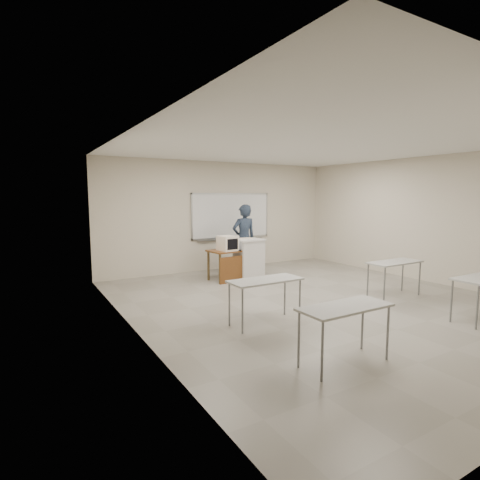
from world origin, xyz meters
TOP-DOWN VIEW (x-y plane):
  - floor at (0.00, 0.00)m, footprint 7.00×8.00m
  - whiteboard at (0.30, 3.97)m, footprint 2.48×0.10m
  - student_desks at (-0.00, -1.35)m, footprint 4.40×2.20m
  - instructor_desk at (-0.40, 2.49)m, footprint 1.28×0.64m
  - podium at (-0.03, 2.50)m, footprint 0.70×0.51m
  - crt_monitor at (-0.65, 2.48)m, footprint 0.39×0.44m
  - laptop at (-0.50, 2.47)m, footprint 0.31×0.28m
  - mouse at (-0.20, 2.40)m, footprint 0.10×0.07m
  - keyboard at (-0.13, 2.58)m, footprint 0.45×0.16m
  - presenter at (0.21, 3.13)m, footprint 0.70×0.48m

SIDE VIEW (x-z plane):
  - floor at x=0.00m, z-range -0.01..0.00m
  - podium at x=-0.03m, z-range 0.00..0.99m
  - instructor_desk at x=-0.40m, z-range 0.14..0.89m
  - student_desks at x=0.00m, z-range 0.31..1.04m
  - mouse at x=-0.20m, z-range 0.75..0.79m
  - laptop at x=-0.50m, z-range 0.69..0.92m
  - presenter at x=0.21m, z-range 0.00..1.84m
  - crt_monitor at x=-0.65m, z-range 0.74..1.11m
  - keyboard at x=-0.13m, z-range 0.99..1.01m
  - whiteboard at x=0.30m, z-range 0.83..2.14m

